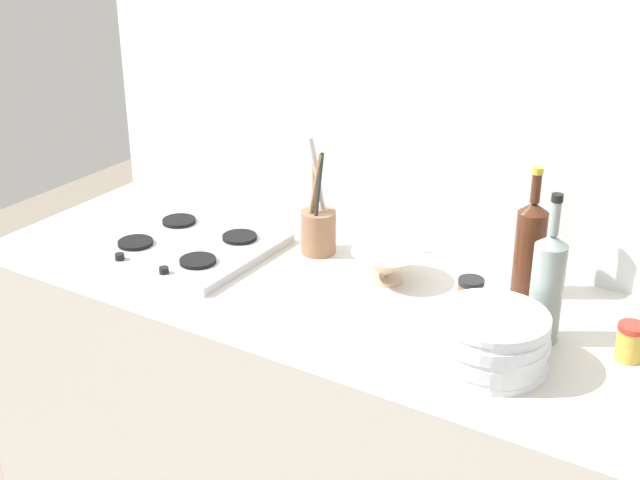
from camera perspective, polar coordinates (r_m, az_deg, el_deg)
name	(u,v)px	position (r m, az deg, el deg)	size (l,w,h in m)	color
counter_block	(320,435)	(2.40, 0.00, -12.56)	(1.80, 0.70, 0.90)	beige
backsplash_panel	(397,94)	(2.33, 5.03, 9.44)	(1.90, 0.06, 2.59)	silver
stovetop_hob	(188,245)	(2.36, -8.58, -0.34)	(0.42, 0.39, 0.04)	#B2B2B7
plate_stack	(491,340)	(1.84, 11.08, -6.43)	(0.24, 0.24, 0.12)	white
wine_bottle_leftmost	(547,286)	(1.93, 14.56, -2.90)	(0.07, 0.07, 0.34)	gray
wine_bottle_mid_left	(530,246)	(2.13, 13.50, -0.39)	(0.07, 0.07, 0.32)	#472314
mixing_bowl	(387,265)	(2.17, 4.38, -1.62)	(0.18, 0.18, 0.08)	beige
utensil_crock	(318,228)	(2.30, -0.12, 0.80)	(0.09, 0.09, 0.32)	#996B4C
condiment_jar_front	(470,299)	(2.01, 9.73, -3.80)	(0.06, 0.06, 0.10)	#C64C2D
condiment_jar_rear	(630,342)	(1.95, 19.55, -6.27)	(0.06, 0.06, 0.08)	gold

